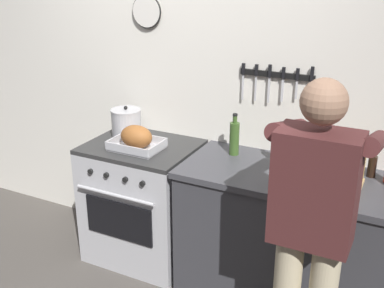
{
  "coord_description": "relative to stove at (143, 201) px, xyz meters",
  "views": [
    {
      "loc": [
        1.52,
        -1.66,
        2.13
      ],
      "look_at": [
        0.26,
        0.85,
        1.04
      ],
      "focal_mm": 44.65,
      "sensor_mm": 36.0,
      "label": 1
    }
  ],
  "objects": [
    {
      "name": "wall_back",
      "position": [
        0.22,
        0.36,
        0.85
      ],
      "size": [
        6.0,
        0.13,
        2.6
      ],
      "color": "white",
      "rests_on": "ground"
    },
    {
      "name": "counter_block",
      "position": [
        1.43,
        0.0,
        0.01
      ],
      "size": [
        2.03,
        0.65,
        0.9
      ],
      "color": "#38383D",
      "rests_on": "ground"
    },
    {
      "name": "stove",
      "position": [
        0.0,
        0.0,
        0.0
      ],
      "size": [
        0.76,
        0.67,
        0.9
      ],
      "color": "#BCBCC1",
      "rests_on": "ground"
    },
    {
      "name": "person_cook",
      "position": [
        1.36,
        -0.6,
        0.5
      ],
      "size": [
        0.51,
        0.63,
        1.66
      ],
      "rotation": [
        0.0,
        0.0,
        1.36
      ],
      "color": "#C6B793",
      "rests_on": "ground"
    },
    {
      "name": "roasting_pan",
      "position": [
        0.02,
        -0.08,
        0.52
      ],
      "size": [
        0.35,
        0.26,
        0.17
      ],
      "color": "#B7B7BC",
      "rests_on": "stove"
    },
    {
      "name": "stock_pot",
      "position": [
        -0.19,
        0.1,
        0.55
      ],
      "size": [
        0.22,
        0.22,
        0.24
      ],
      "color": "#B7B7BC",
      "rests_on": "stove"
    },
    {
      "name": "cutting_board",
      "position": [
        1.32,
        -0.03,
        0.46
      ],
      "size": [
        0.36,
        0.24,
        0.02
      ],
      "primitive_type": "cube",
      "color": "tan",
      "rests_on": "counter_block"
    },
    {
      "name": "bottle_vinegar",
      "position": [
        0.97,
        0.12,
        0.55
      ],
      "size": [
        0.06,
        0.06,
        0.24
      ],
      "color": "#997F4C",
      "rests_on": "counter_block"
    },
    {
      "name": "bottle_cooking_oil",
      "position": [
        1.47,
        0.06,
        0.56
      ],
      "size": [
        0.06,
        0.06,
        0.26
      ],
      "color": "gold",
      "rests_on": "counter_block"
    },
    {
      "name": "bottle_soy_sauce",
      "position": [
        1.53,
        0.18,
        0.52
      ],
      "size": [
        0.05,
        0.05,
        0.17
      ],
      "color": "black",
      "rests_on": "counter_block"
    },
    {
      "name": "bottle_olive_oil",
      "position": [
        0.65,
        0.14,
        0.57
      ],
      "size": [
        0.07,
        0.07,
        0.29
      ],
      "color": "#385623",
      "rests_on": "counter_block"
    }
  ]
}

